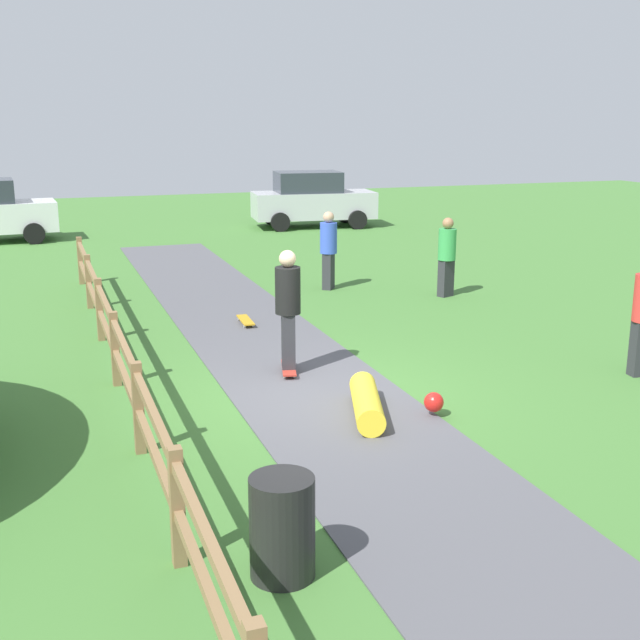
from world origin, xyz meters
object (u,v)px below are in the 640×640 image
object	(u,v)px
skateboard_loose	(246,320)
bystander_green	(447,253)
trash_bin	(282,527)
skater_riding	(288,305)
parked_car_silver	(312,199)
skater_fallen	(372,403)
bystander_blue	(329,247)

from	to	relation	value
skateboard_loose	bystander_green	xyz separation A→B (m)	(4.70, 0.93, 0.85)
trash_bin	skater_riding	xyz separation A→B (m)	(1.71, 5.29, 0.62)
trash_bin	skater_riding	distance (m)	5.59
parked_car_silver	skater_fallen	bearing A→B (deg)	-106.66
skater_fallen	bystander_blue	world-z (taller)	bystander_blue
bystander_blue	skateboard_loose	bearing A→B (deg)	-135.94
trash_bin	skateboard_loose	xyz separation A→B (m)	(1.84, 8.37, -0.36)
skater_fallen	bystander_blue	distance (m)	8.04
trash_bin	skater_riding	bearing A→B (deg)	72.02
skater_riding	bystander_blue	bearing A→B (deg)	64.19
skater_riding	trash_bin	bearing A→B (deg)	-107.98
trash_bin	skater_riding	size ratio (longest dim) A/B	0.48
skater_riding	skateboard_loose	bearing A→B (deg)	87.68
skater_fallen	skateboard_loose	bearing A→B (deg)	93.83
trash_bin	parked_car_silver	bearing A→B (deg)	70.27
bystander_green	parked_car_silver	world-z (taller)	parked_car_silver
skater_riding	bystander_blue	size ratio (longest dim) A/B	1.07
skater_riding	parked_car_silver	xyz separation A→B (m)	(5.76, 15.57, -0.11)
skateboard_loose	bystander_blue	world-z (taller)	bystander_blue
skater_fallen	bystander_blue	size ratio (longest dim) A/B	0.88
bystander_blue	parked_car_silver	bearing A→B (deg)	72.93
skateboard_loose	bystander_blue	bearing A→B (deg)	44.06
bystander_blue	parked_car_silver	distance (m)	10.45
trash_bin	bystander_blue	size ratio (longest dim) A/B	0.51
trash_bin	bystander_green	distance (m)	11.39
skater_riding	bystander_green	bearing A→B (deg)	39.78
bystander_green	bystander_blue	world-z (taller)	bystander_blue
skater_fallen	parked_car_silver	bearing A→B (deg)	73.34
skater_riding	skater_fallen	distance (m)	2.33
skater_riding	parked_car_silver	size ratio (longest dim) A/B	0.43
bystander_green	skater_riding	bearing A→B (deg)	-140.22
bystander_green	bystander_blue	xyz separation A→B (m)	(-2.13, 1.56, 0.03)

